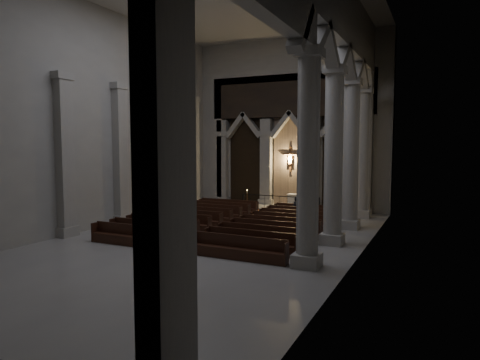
{
  "coord_description": "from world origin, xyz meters",
  "views": [
    {
      "loc": [
        9.97,
        -17.7,
        4.58
      ],
      "look_at": [
        0.12,
        3.0,
        2.65
      ],
      "focal_mm": 32.0,
      "sensor_mm": 36.0,
      "label": 1
    }
  ],
  "objects_px": {
    "altar": "(301,201)",
    "worshipper": "(296,208)",
    "pews": "(232,225)",
    "candle_stand_right": "(315,208)",
    "candle_stand_left": "(247,204)",
    "altar_rail": "(280,201)"
  },
  "relations": [
    {
      "from": "pews",
      "to": "worshipper",
      "type": "distance_m",
      "value": 5.24
    },
    {
      "from": "pews",
      "to": "worshipper",
      "type": "bearing_deg",
      "value": 67.84
    },
    {
      "from": "candle_stand_left",
      "to": "worshipper",
      "type": "relative_size",
      "value": 1.03
    },
    {
      "from": "altar_rail",
      "to": "candle_stand_right",
      "type": "height_order",
      "value": "candle_stand_right"
    },
    {
      "from": "pews",
      "to": "worshipper",
      "type": "height_order",
      "value": "worshipper"
    },
    {
      "from": "altar_rail",
      "to": "candle_stand_left",
      "type": "xyz_separation_m",
      "value": [
        -2.34,
        -0.23,
        -0.35
      ]
    },
    {
      "from": "candle_stand_right",
      "to": "worshipper",
      "type": "xyz_separation_m",
      "value": [
        -0.63,
        -2.1,
        0.26
      ]
    },
    {
      "from": "altar_rail",
      "to": "candle_stand_right",
      "type": "relative_size",
      "value": 3.64
    },
    {
      "from": "candle_stand_right",
      "to": "pews",
      "type": "height_order",
      "value": "candle_stand_right"
    },
    {
      "from": "candle_stand_left",
      "to": "candle_stand_right",
      "type": "relative_size",
      "value": 0.91
    },
    {
      "from": "candle_stand_right",
      "to": "worshipper",
      "type": "distance_m",
      "value": 2.21
    },
    {
      "from": "altar",
      "to": "candle_stand_right",
      "type": "distance_m",
      "value": 2.19
    },
    {
      "from": "candle_stand_left",
      "to": "candle_stand_right",
      "type": "height_order",
      "value": "candle_stand_right"
    },
    {
      "from": "altar_rail",
      "to": "candle_stand_left",
      "type": "height_order",
      "value": "candle_stand_left"
    },
    {
      "from": "altar_rail",
      "to": "candle_stand_left",
      "type": "distance_m",
      "value": 2.37
    },
    {
      "from": "altar",
      "to": "candle_stand_left",
      "type": "bearing_deg",
      "value": -157.32
    },
    {
      "from": "altar",
      "to": "worshipper",
      "type": "xyz_separation_m",
      "value": [
        0.86,
        -3.69,
        0.05
      ]
    },
    {
      "from": "candle_stand_left",
      "to": "altar_rail",
      "type": "bearing_deg",
      "value": 5.5
    },
    {
      "from": "candle_stand_left",
      "to": "worshipper",
      "type": "bearing_deg",
      "value": -27.56
    },
    {
      "from": "pews",
      "to": "candle_stand_right",
      "type": "bearing_deg",
      "value": 69.47
    },
    {
      "from": "altar",
      "to": "pews",
      "type": "height_order",
      "value": "altar"
    },
    {
      "from": "candle_stand_left",
      "to": "worshipper",
      "type": "distance_m",
      "value": 4.87
    }
  ]
}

